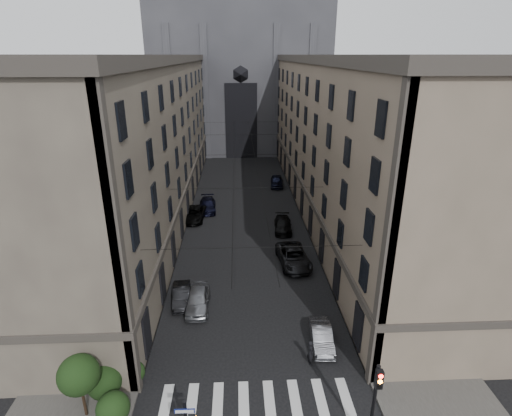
{
  "coord_description": "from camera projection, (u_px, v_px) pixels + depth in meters",
  "views": [
    {
      "loc": [
        -0.88,
        -12.51,
        18.84
      ],
      "look_at": [
        0.33,
        12.61,
        9.16
      ],
      "focal_mm": 28.0,
      "sensor_mm": 36.0,
      "label": 1
    }
  ],
  "objects": [
    {
      "name": "sidewalk_left",
      "position": [
        164.0,
        210.0,
        51.53
      ],
      "size": [
        7.0,
        80.0,
        0.15
      ],
      "primitive_type": "cube",
      "color": "#383533",
      "rests_on": "ground"
    },
    {
      "name": "building_left",
      "position": [
        133.0,
        139.0,
        48.06
      ],
      "size": [
        13.6,
        60.6,
        18.85
      ],
      "color": "#4C433A",
      "rests_on": "ground"
    },
    {
      "name": "car_right_far",
      "position": [
        277.0,
        181.0,
        60.85
      ],
      "size": [
        2.24,
        4.79,
        1.59
      ],
      "primitive_type": "imported",
      "rotation": [
        0.0,
        0.0,
        -0.08
      ],
      "color": "black",
      "rests_on": "ground"
    },
    {
      "name": "car_right_near",
      "position": [
        321.0,
        336.0,
        27.55
      ],
      "size": [
        1.62,
        4.04,
        1.31
      ],
      "primitive_type": "imported",
      "rotation": [
        0.0,
        0.0,
        -0.06
      ],
      "color": "slate",
      "rests_on": "ground"
    },
    {
      "name": "gothic_tower",
      "position": [
        240.0,
        60.0,
        81.94
      ],
      "size": [
        35.0,
        23.0,
        58.0
      ],
      "color": "#2D2D33",
      "rests_on": "ground"
    },
    {
      "name": "pedestrian",
      "position": [
        310.0,
        352.0,
        25.77
      ],
      "size": [
        0.55,
        0.71,
        1.74
      ],
      "primitive_type": "imported",
      "rotation": [
        0.0,
        0.0,
        1.81
      ],
      "color": "black",
      "rests_on": "ground"
    },
    {
      "name": "car_left_midfar",
      "position": [
        194.0,
        214.0,
        48.44
      ],
      "size": [
        2.92,
        5.49,
        1.47
      ],
      "primitive_type": "imported",
      "rotation": [
        0.0,
        0.0,
        -0.09
      ],
      "color": "black",
      "rests_on": "ground"
    },
    {
      "name": "car_left_near",
      "position": [
        198.0,
        299.0,
        31.52
      ],
      "size": [
        1.86,
        4.55,
        1.55
      ],
      "primitive_type": "imported",
      "rotation": [
        0.0,
        0.0,
        0.01
      ],
      "color": "slate",
      "rests_on": "ground"
    },
    {
      "name": "shrub_cluster",
      "position": [
        100.0,
        384.0,
        22.09
      ],
      "size": [
        3.9,
        4.4,
        3.9
      ],
      "color": "black",
      "rests_on": "sidewalk_left"
    },
    {
      "name": "car_right_midfar",
      "position": [
        283.0,
        225.0,
        45.52
      ],
      "size": [
        2.23,
        4.84,
        1.37
      ],
      "primitive_type": "imported",
      "rotation": [
        0.0,
        0.0,
        -0.07
      ],
      "color": "black",
      "rests_on": "ground"
    },
    {
      "name": "building_right",
      "position": [
        353.0,
        137.0,
        49.27
      ],
      "size": [
        13.6,
        60.6,
        18.85
      ],
      "color": "brown",
      "rests_on": "ground"
    },
    {
      "name": "traffic_light_right",
      "position": [
        375.0,
        398.0,
        19.33
      ],
      "size": [
        0.34,
        0.5,
        5.2
      ],
      "color": "black",
      "rests_on": "ground"
    },
    {
      "name": "zebra_crossing",
      "position": [
        257.0,
        402.0,
        23.13
      ],
      "size": [
        11.0,
        3.2,
        0.01
      ],
      "primitive_type": "cube",
      "color": "beige",
      "rests_on": "ground"
    },
    {
      "name": "car_right_midnear",
      "position": [
        293.0,
        257.0,
        38.08
      ],
      "size": [
        3.18,
        6.02,
        1.61
      ],
      "primitive_type": "imported",
      "rotation": [
        0.0,
        0.0,
        0.09
      ],
      "color": "black",
      "rests_on": "ground"
    },
    {
      "name": "sidewalk_right",
      "position": [
        325.0,
        207.0,
        52.47
      ],
      "size": [
        7.0,
        80.0,
        0.15
      ],
      "primitive_type": "cube",
      "color": "#383533",
      "rests_on": "ground"
    },
    {
      "name": "car_left_far",
      "position": [
        208.0,
        205.0,
        51.35
      ],
      "size": [
        2.36,
        5.15,
        1.46
      ],
      "primitive_type": "imported",
      "rotation": [
        0.0,
        0.0,
        0.06
      ],
      "color": "black",
      "rests_on": "ground"
    },
    {
      "name": "car_left_midnear",
      "position": [
        182.0,
        295.0,
        32.24
      ],
      "size": [
        1.76,
        4.06,
        1.3
      ],
      "primitive_type": "imported",
      "rotation": [
        0.0,
        0.0,
        0.1
      ],
      "color": "black",
      "rests_on": "ground"
    },
    {
      "name": "tram_wires",
      "position": [
        244.0,
        155.0,
        49.08
      ],
      "size": [
        14.0,
        60.0,
        0.43
      ],
      "color": "black",
      "rests_on": "ground"
    }
  ]
}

